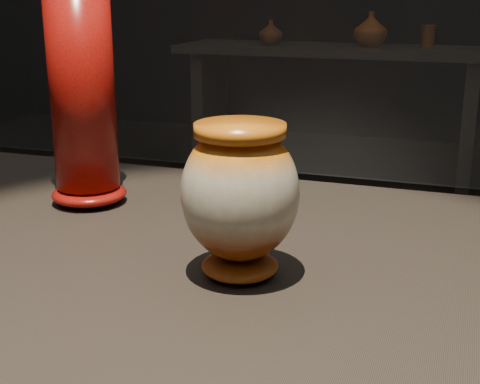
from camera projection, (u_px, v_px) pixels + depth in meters
The scene contains 6 objects.
main_vase at pixel (240, 195), 0.82m from camera, with size 0.16×0.16×0.20m.
tall_vase at pixel (82, 90), 1.09m from camera, with size 0.14×0.14×0.40m.
back_shelf at pixel (333, 88), 4.31m from camera, with size 2.00×0.60×0.90m.
back_vase_left at pixel (271, 32), 4.28m from camera, with size 0.15×0.15×0.16m, color brown.
back_vase_mid at pixel (371, 29), 4.15m from camera, with size 0.20×0.20×0.21m, color #712D0A.
back_vase_right at pixel (428, 36), 4.07m from camera, with size 0.08×0.08×0.14m, color brown.
Camera 1 is at (0.27, -0.80, 1.25)m, focal length 50.00 mm.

